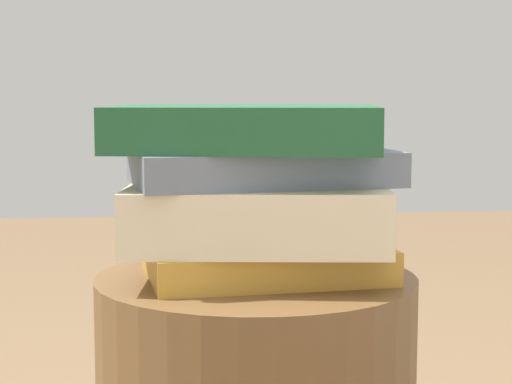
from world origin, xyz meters
The scene contains 4 objects.
book_ochre centered at (-0.01, 0.00, 0.52)m, with size 0.24×0.17×0.03m, color #B7842D.
book_cream centered at (0.00, 0.01, 0.57)m, with size 0.26×0.19×0.06m, color beige.
book_slate centered at (-0.01, 0.00, 0.62)m, with size 0.26×0.16×0.03m, color slate.
book_forest centered at (0.01, 0.00, 0.66)m, with size 0.27×0.19×0.05m, color #1E512D.
Camera 1 is at (0.09, 0.90, 0.70)m, focal length 61.86 mm.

